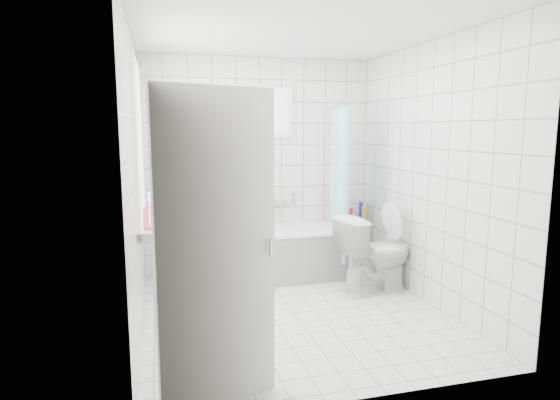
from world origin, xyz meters
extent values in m
plane|color=white|center=(0.00, 0.00, 0.00)|extent=(3.00, 3.00, 0.00)
plane|color=white|center=(0.00, 0.00, 2.60)|extent=(3.00, 3.00, 0.00)
cube|color=white|center=(0.00, 1.50, 1.30)|extent=(2.80, 0.02, 2.60)
cube|color=white|center=(0.00, -1.50, 1.30)|extent=(2.80, 0.02, 2.60)
cube|color=white|center=(-1.40, 0.00, 1.30)|extent=(0.02, 3.00, 2.60)
cube|color=white|center=(1.40, 0.00, 1.30)|extent=(0.02, 3.00, 2.60)
cube|color=white|center=(-1.35, 0.30, 1.60)|extent=(0.01, 0.90, 1.40)
cube|color=white|center=(0.10, 1.46, 1.95)|extent=(0.50, 0.01, 0.50)
cube|color=white|center=(-1.31, 0.30, 0.86)|extent=(0.18, 1.02, 0.08)
cube|color=silver|center=(-0.88, -1.34, 1.00)|extent=(0.76, 0.32, 2.00)
cube|color=white|center=(0.13, 1.12, 0.28)|extent=(1.54, 0.75, 0.55)
cube|color=white|center=(0.13, 1.12, 0.57)|extent=(1.56, 0.77, 0.03)
cube|color=white|center=(-0.71, 1.07, 0.75)|extent=(0.15, 0.85, 1.50)
cube|color=white|center=(1.24, 1.38, 0.28)|extent=(0.40, 0.24, 0.55)
imported|color=white|center=(1.03, 0.38, 0.42)|extent=(0.90, 0.61, 0.85)
cylinder|color=silver|center=(0.85, 1.10, 2.00)|extent=(0.02, 0.80, 0.02)
cube|color=silver|center=(0.23, 1.46, 0.85)|extent=(0.18, 0.06, 0.06)
imported|color=white|center=(-1.30, 0.26, 0.99)|extent=(0.18, 0.18, 0.18)
imported|color=#3497EA|center=(-1.30, 0.15, 1.01)|extent=(0.14, 0.13, 0.21)
imported|color=#AF5790|center=(-1.30, 0.61, 1.01)|extent=(0.12, 0.12, 0.21)
imported|color=white|center=(-1.30, 0.40, 1.03)|extent=(0.14, 0.14, 0.27)
imported|color=#D85474|center=(-1.30, -0.03, 1.03)|extent=(0.11, 0.11, 0.27)
cylinder|color=#2418C7|center=(1.32, 1.39, 0.68)|extent=(0.06, 0.06, 0.27)
cylinder|color=yellow|center=(1.31, 1.28, 0.67)|extent=(0.06, 0.06, 0.23)
cylinder|color=#F51C40|center=(1.17, 1.40, 0.65)|extent=(0.06, 0.06, 0.19)
camera|label=1|loc=(-1.21, -4.10, 1.75)|focal=30.00mm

